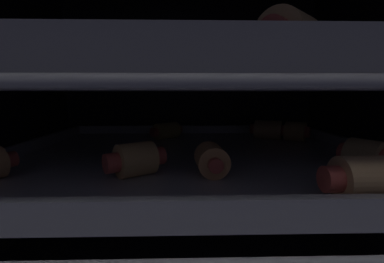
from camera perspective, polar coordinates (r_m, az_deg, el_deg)
The scene contains 23 objects.
ground_plane at distance 38.55cm, azimuth 0.14°, elevation -25.46°, with size 52.09×47.42×1.20cm, color black.
oven_wall_back at distance 55.12cm, azimuth -0.54°, elevation 7.50°, with size 52.09×1.20×40.02cm, color black.
oven_rack_lower at distance 33.14cm, azimuth 0.15°, elevation -6.61°, with size 47.39×44.12×0.64cm.
baking_tray_lower at distance 32.94cm, azimuth 0.15°, elevation -5.21°, with size 42.51×35.28×2.13cm.
pig_in_blanket_lower_0 at distance 44.92cm, azimuth 16.04°, elevation 0.39°, with size 5.84×4.52×3.06cm.
pig_in_blanket_lower_1 at distance 43.61cm, azimuth -5.51°, elevation 0.16°, with size 5.25×4.76×2.63cm.
pig_in_blanket_lower_2 at distance 44.45cm, azimuth 21.38°, elevation 0.03°, with size 4.46×4.15×3.02cm.
pig_in_blanket_lower_3 at distance 22.17cm, azimuth 32.75°, elevation -8.52°, with size 5.62×3.30×3.19cm.
pig_in_blanket_lower_4 at distance 24.66cm, azimuth -12.07°, elevation -5.88°, with size 5.59×4.58×3.06cm.
pig_in_blanket_lower_6 at distance 30.10cm, azimuth 33.26°, elevation -4.41°, with size 4.18×4.90×3.16cm.
pig_in_blanket_lower_7 at distance 24.53cm, azimuth 4.22°, elevation -6.06°, with size 3.10×4.79×2.84cm.
oven_rack_upper at distance 32.02cm, azimuth 0.16°, elevation 9.37°, with size 47.50×44.12×0.75cm.
baking_tray_upper at distance 32.05cm, azimuth 0.16°, elevation 11.25°, with size 42.51×35.28×2.80cm.
pig_in_blanket_upper_0 at distance 27.03cm, azimuth -11.04°, elevation 14.86°, with size 3.51×4.60×2.44cm.
pig_in_blanket_upper_1 at distance 23.91cm, azimuth -27.33°, elevation 15.74°, with size 5.30×3.55×3.08cm.
pig_in_blanket_upper_2 at distance 24.29cm, azimuth 32.60°, elevation 15.02°, with size 5.31×5.15×2.90cm.
pig_in_blanket_upper_3 at distance 27.60cm, azimuth 3.38°, elevation 15.78°, with size 5.18×3.42×3.32cm.
pig_in_blanket_upper_4 at distance 41.23cm, azimuth 4.61°, elevation 13.01°, with size 5.01×4.07×2.88cm.
pig_in_blanket_upper_5 at distance 19.21cm, azimuth 19.85°, elevation 18.59°, with size 4.64×4.59×3.33cm.
pig_in_blanket_upper_6 at distance 39.74cm, azimuth -6.91°, elevation 13.09°, with size 5.67×3.31×2.79cm.
pig_in_blanket_upper_7 at distance 25.81cm, azimuth 18.48°, elevation 15.73°, with size 4.77×5.51×3.18cm.
pig_in_blanket_upper_8 at distance 35.40cm, azimuth 8.34°, elevation 13.72°, with size 4.37×3.80×2.89cm.
pig_in_blanket_upper_9 at distance 33.03cm, azimuth 19.73°, elevation 13.38°, with size 4.68×4.16×2.50cm.
Camera 1 is at (-0.92, -32.00, 20.88)cm, focal length 24.75 mm.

